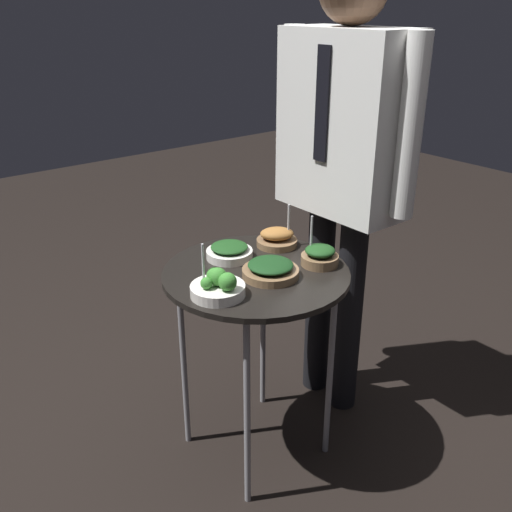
# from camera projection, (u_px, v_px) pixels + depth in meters

# --- Properties ---
(ground_plane) EXTENTS (8.00, 8.00, 0.00)m
(ground_plane) POSITION_uv_depth(u_px,v_px,m) (256.00, 445.00, 2.03)
(ground_plane) COLOR black
(serving_cart) EXTENTS (0.58, 0.58, 0.69)m
(serving_cart) POSITION_uv_depth(u_px,v_px,m) (256.00, 289.00, 1.77)
(serving_cart) COLOR black
(serving_cart) RESTS_ON ground_plane
(bowl_spinach_front_left) EXTENTS (0.15, 0.15, 0.05)m
(bowl_spinach_front_left) POSITION_uv_depth(u_px,v_px,m) (229.00, 252.00, 1.82)
(bowl_spinach_front_left) COLOR silver
(bowl_spinach_front_left) RESTS_ON serving_cart
(bowl_spinach_mid_right) EXTENTS (0.17, 0.17, 0.05)m
(bowl_spinach_mid_right) POSITION_uv_depth(u_px,v_px,m) (271.00, 269.00, 1.70)
(bowl_spinach_mid_right) COLOR brown
(bowl_spinach_mid_right) RESTS_ON serving_cart
(bowl_broccoli_near_rim) EXTENTS (0.16, 0.16, 0.15)m
(bowl_broccoli_near_rim) POSITION_uv_depth(u_px,v_px,m) (218.00, 286.00, 1.59)
(bowl_broccoli_near_rim) COLOR silver
(bowl_broccoli_near_rim) RESTS_ON serving_cart
(bowl_roast_mid_left) EXTENTS (0.14, 0.14, 0.15)m
(bowl_roast_mid_left) POSITION_uv_depth(u_px,v_px,m) (277.00, 238.00, 1.91)
(bowl_roast_mid_left) COLOR brown
(bowl_roast_mid_left) RESTS_ON serving_cart
(bowl_spinach_front_right) EXTENTS (0.12, 0.12, 0.16)m
(bowl_spinach_front_right) POSITION_uv_depth(u_px,v_px,m) (320.00, 256.00, 1.77)
(bowl_spinach_front_right) COLOR brown
(bowl_spinach_front_right) RESTS_ON serving_cart
(waiter_figure) EXTENTS (0.58, 0.22, 1.58)m
(waiter_figure) POSITION_uv_depth(u_px,v_px,m) (344.00, 146.00, 1.89)
(waiter_figure) COLOR black
(waiter_figure) RESTS_ON ground_plane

